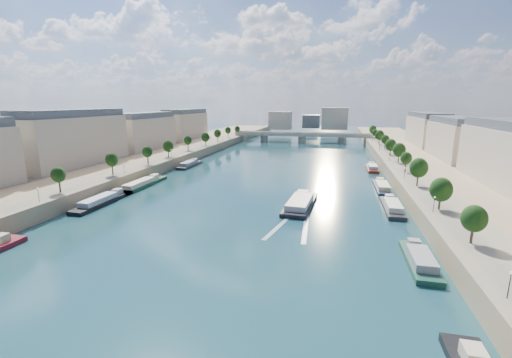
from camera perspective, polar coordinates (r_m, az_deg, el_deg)
The scene contains 17 objects.
ground at distance 151.79m, azimuth 2.40°, elevation 0.36°, with size 700.00×700.00×0.00m, color #0B2532.
quay_left at distance 179.06m, azimuth -20.86°, elevation 2.24°, with size 44.00×520.00×5.00m, color #9E8460.
quay_right at distance 155.16m, azimuth 29.52°, elevation -0.09°, with size 44.00×520.00×5.00m, color #9E8460.
pave_left at distance 170.74m, azimuth -16.74°, elevation 2.93°, with size 14.00×520.00×0.10m, color gray.
pave_right at distance 151.08m, azimuth 24.17°, elevation 1.14°, with size 14.00×520.00×0.10m, color gray.
trees_left at distance 170.69m, azimuth -15.94°, elevation 4.82°, with size 4.80×268.80×8.26m.
trees_right at distance 159.56m, azimuth 22.99°, elevation 3.79°, with size 4.80×268.80×8.26m.
lamps_left at distance 159.54m, azimuth -17.17°, elevation 3.25°, with size 0.36×200.36×4.28m.
lamps_right at distance 154.67m, azimuth 22.29°, elevation 2.58°, with size 0.36×200.36×4.28m.
buildings_left at distance 194.49m, azimuth -22.42°, elevation 7.04°, with size 16.00×226.00×23.20m.
buildings_right at distance 168.51m, azimuth 33.18°, elevation 5.20°, with size 16.00×226.00×23.20m.
skyline at distance 366.46m, azimuth 9.52°, elevation 9.73°, with size 79.00×42.00×22.00m.
bridge at distance 286.82m, azimuth 7.69°, elevation 7.11°, with size 112.00×12.00×8.15m.
tour_barge at distance 109.64m, azimuth 7.41°, elevation -4.07°, with size 9.43×26.88×3.69m.
wake at distance 94.23m, azimuth 6.32°, elevation -7.48°, with size 10.75×26.03×0.04m.
moored_barges_left at distance 120.56m, azimuth -24.86°, elevation -3.69°, with size 5.00×158.35×3.60m.
moored_barges_right at distance 107.12m, azimuth 22.25°, elevation -5.41°, with size 5.00×160.84×3.60m.
Camera 1 is at (27.74, -45.68, 32.35)m, focal length 24.00 mm.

